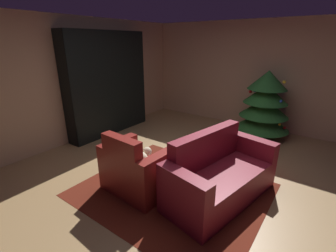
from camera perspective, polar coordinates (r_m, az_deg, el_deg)
The scene contains 11 objects.
ground_plane at distance 3.96m, azimuth 4.31°, elevation -11.85°, with size 7.30×7.30×0.00m, color #A88253.
wall_back at distance 6.26m, azimuth 19.92°, elevation 11.37°, with size 5.61×0.06×2.56m, color tan.
wall_left at distance 5.41m, azimuth -21.55°, elevation 10.02°, with size 0.06×6.20×2.56m, color tan.
area_rug at distance 3.62m, azimuth 1.10°, elevation -15.10°, with size 2.53×2.16×0.01m, color maroon.
bookshelf_unit at distance 5.72m, azimuth -13.05°, elevation 9.74°, with size 0.35×2.10×2.29m.
armchair_red at distance 3.48m, azimuth -7.74°, elevation -10.59°, with size 0.99×0.72×0.91m.
couch_red at distance 3.41m, azimuth 12.17°, elevation -11.77°, with size 1.07×1.81×0.91m.
coffee_table at distance 3.46m, azimuth 1.79°, elevation -9.59°, with size 0.61×0.61×0.42m.
book_stack_on_table at distance 3.46m, azimuth 2.35°, elevation -7.78°, with size 0.20×0.18×0.11m.
bottle_on_table at distance 3.25m, azimuth 2.86°, elevation -8.52°, with size 0.07×0.07×0.28m.
decorated_tree at distance 5.68m, azimuth 22.25°, elevation 4.86°, with size 1.16×1.16×1.49m.
Camera 1 is at (1.73, -2.89, 2.07)m, focal length 25.31 mm.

